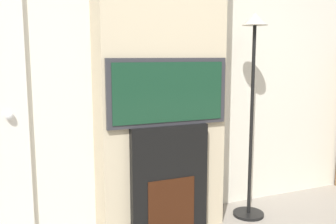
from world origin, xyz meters
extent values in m
cube|color=silver|center=(0.00, 2.03, 1.35)|extent=(6.00, 0.06, 2.70)
cube|color=#BCAD8E|center=(0.00, 1.82, 1.35)|extent=(1.02, 0.36, 2.70)
cube|color=black|center=(0.00, 1.64, 0.45)|extent=(0.63, 0.14, 0.90)
cube|color=#33160A|center=(0.00, 1.56, 0.27)|extent=(0.39, 0.01, 0.43)
cube|color=#2D2D33|center=(0.00, 1.64, 1.16)|extent=(0.97, 0.06, 0.52)
cube|color=#143823|center=(0.00, 1.60, 1.16)|extent=(0.90, 0.01, 0.46)
cylinder|color=black|center=(0.81, 1.69, 0.01)|extent=(0.28, 0.28, 0.03)
cylinder|color=black|center=(0.81, 1.69, 0.86)|extent=(0.03, 0.03, 1.66)
cone|color=#B7B2A3|center=(0.81, 1.69, 1.74)|extent=(0.22, 0.22, 0.10)
sphere|color=silver|center=(-1.13, 1.94, 1.00)|extent=(0.06, 0.06, 0.06)
camera|label=1|loc=(-1.10, -1.00, 1.44)|focal=40.00mm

